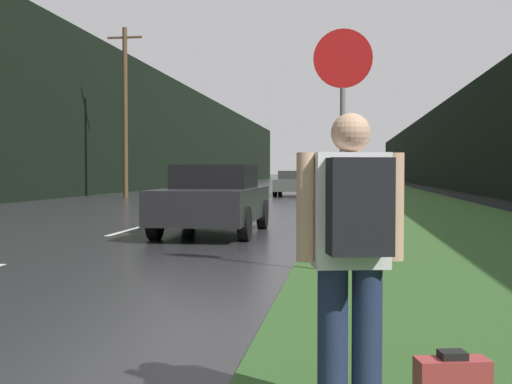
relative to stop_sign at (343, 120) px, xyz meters
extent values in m
cube|color=#2D5123|center=(2.34, 31.16, -1.97)|extent=(6.00, 240.00, 0.02)
cube|color=silver|center=(-4.80, 5.67, -1.98)|extent=(0.12, 3.00, 0.01)
cube|color=silver|center=(-4.80, 12.67, -1.98)|extent=(0.12, 3.00, 0.01)
cube|color=silver|center=(-4.80, 19.67, -1.98)|extent=(0.12, 3.00, 0.01)
cube|color=silver|center=(-4.80, 26.67, -1.98)|extent=(0.12, 3.00, 0.01)
cube|color=black|center=(-14.93, 41.16, 2.49)|extent=(2.00, 140.00, 8.94)
cube|color=black|center=(8.34, 41.16, 1.31)|extent=(2.00, 140.00, 6.57)
cylinder|color=#4C3823|center=(-11.06, 23.10, 2.33)|extent=(0.24, 0.24, 8.61)
cube|color=#4C3823|center=(-11.06, 23.10, 6.13)|extent=(1.80, 0.10, 0.10)
cylinder|color=slate|center=(0.00, 0.00, -0.78)|extent=(0.07, 0.07, 2.39)
cylinder|color=#B71414|center=(0.00, 0.00, 0.80)|extent=(0.76, 0.02, 0.76)
cylinder|color=#1E2847|center=(-0.03, -5.01, -1.57)|extent=(0.16, 0.16, 0.83)
cylinder|color=#1E2847|center=(0.15, -4.97, -1.57)|extent=(0.16, 0.16, 0.83)
cube|color=white|center=(0.06, -4.99, -0.86)|extent=(0.42, 0.29, 0.59)
sphere|color=tan|center=(0.06, -4.99, -0.46)|extent=(0.20, 0.20, 0.20)
cylinder|color=tan|center=(-0.17, -5.04, -0.84)|extent=(0.09, 0.09, 0.56)
cylinder|color=tan|center=(0.29, -4.94, -0.84)|extent=(0.09, 0.09, 0.56)
cube|color=black|center=(0.11, -5.18, -0.83)|extent=(0.34, 0.24, 0.48)
cube|color=black|center=(0.59, -4.92, -1.61)|extent=(0.16, 0.13, 0.04)
cube|color=black|center=(-2.73, 4.97, -1.34)|extent=(1.85, 4.32, 0.67)
cube|color=black|center=(-2.73, 5.19, -0.76)|extent=(1.57, 1.94, 0.49)
cylinder|color=black|center=(-1.85, 3.63, -1.64)|extent=(0.20, 0.67, 0.67)
cylinder|color=black|center=(-3.61, 3.63, -1.64)|extent=(0.20, 0.67, 0.67)
cylinder|color=black|center=(-1.85, 6.31, -1.64)|extent=(0.20, 0.67, 0.67)
cylinder|color=black|center=(-3.61, 6.31, -1.64)|extent=(0.20, 0.67, 0.67)
cube|color=#4C514C|center=(-2.73, 26.28, -1.39)|extent=(1.83, 4.23, 0.61)
cube|color=#2D302D|center=(-2.73, 26.49, -0.85)|extent=(1.55, 1.90, 0.47)
cylinder|color=black|center=(-1.86, 24.96, -1.67)|extent=(0.20, 0.62, 0.62)
cylinder|color=black|center=(-3.60, 24.96, -1.67)|extent=(0.20, 0.62, 0.62)
cylinder|color=black|center=(-1.86, 27.59, -1.67)|extent=(0.20, 0.62, 0.62)
cylinder|color=black|center=(-3.60, 27.59, -1.67)|extent=(0.20, 0.62, 0.62)
cube|color=gray|center=(-6.86, 90.93, -0.40)|extent=(2.36, 2.37, 2.34)
cube|color=silver|center=(-6.86, 86.88, -0.01)|extent=(2.49, 5.74, 3.12)
cylinder|color=black|center=(-8.04, 90.69, -1.53)|extent=(0.28, 0.90, 0.90)
cylinder|color=black|center=(-5.68, 90.69, -1.53)|extent=(0.28, 0.90, 0.90)
cylinder|color=black|center=(-8.04, 85.44, -1.53)|extent=(0.28, 0.90, 0.90)
cylinder|color=black|center=(-5.68, 85.44, -1.53)|extent=(0.28, 0.90, 0.90)
camera|label=1|loc=(0.03, -8.34, -0.66)|focal=45.00mm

